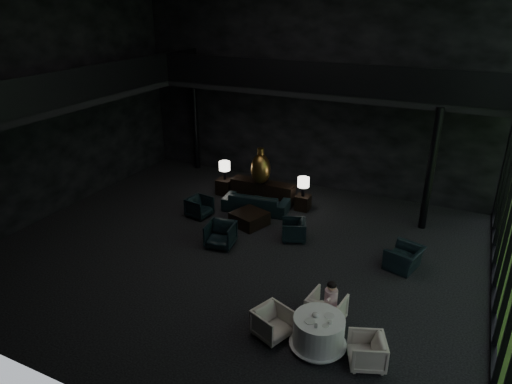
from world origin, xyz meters
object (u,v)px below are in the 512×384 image
at_px(side_table_left, 225,186).
at_px(lounge_armchair_south, 220,233).
at_px(bronze_urn, 261,169).
at_px(dining_chair_west, 272,322).
at_px(lounge_armchair_east, 294,230).
at_px(dining_chair_east, 367,351).
at_px(dining_chair_north, 326,307).
at_px(sofa, 256,198).
at_px(table_lamp_right, 303,183).
at_px(table_lamp_left, 225,167).
at_px(side_table_right, 303,202).
at_px(console, 263,191).
at_px(coffee_table, 249,219).
at_px(child, 331,294).
at_px(window_armchair, 404,256).
at_px(dining_table, 318,334).
at_px(lounge_armchair_west, 199,206).

height_order(side_table_left, lounge_armchair_south, lounge_armchair_south).
xyz_separation_m(bronze_urn, dining_chair_west, (3.30, -6.39, -0.98)).
relative_size(lounge_armchair_east, dining_chair_east, 1.01).
bearing_deg(dining_chair_north, lounge_armchair_south, -20.02).
relative_size(sofa, lounge_armchair_south, 2.84).
relative_size(table_lamp_right, sofa, 0.27).
bearing_deg(table_lamp_left, dining_chair_north, -43.96).
bearing_deg(side_table_right, table_lamp_left, 179.12).
height_order(console, coffee_table, console).
xyz_separation_m(side_table_right, dining_chair_east, (3.79, -6.50, 0.08)).
bearing_deg(sofa, side_table_right, -157.83).
bearing_deg(dining_chair_east, child, -153.72).
bearing_deg(dining_chair_west, lounge_armchair_east, 36.91).
relative_size(table_lamp_left, side_table_right, 1.31).
xyz_separation_m(side_table_left, table_lamp_left, (0.00, 0.02, 0.80)).
distance_m(bronze_urn, window_armchair, 6.00).
xyz_separation_m(bronze_urn, table_lamp_left, (-1.60, 0.20, -0.24)).
distance_m(console, side_table_left, 1.60).
distance_m(bronze_urn, dining_chair_west, 7.26).
height_order(side_table_left, dining_table, dining_table).
xyz_separation_m(sofa, dining_chair_west, (3.15, -5.70, -0.14)).
bearing_deg(side_table_right, dining_chair_north, -64.72).
xyz_separation_m(console, dining_chair_east, (5.39, -6.55, -0.04)).
xyz_separation_m(lounge_armchair_south, dining_chair_west, (3.04, -3.00, -0.09)).
bearing_deg(console, sofa, -80.67).
distance_m(coffee_table, child, 5.34).
height_order(window_armchair, dining_table, window_armchair).
xyz_separation_m(side_table_right, coffee_table, (-1.18, -1.90, -0.05)).
bearing_deg(dining_chair_north, sofa, -42.14).
xyz_separation_m(console, table_lamp_left, (-1.60, -0.00, 0.72)).
bearing_deg(side_table_left, bronze_urn, -6.51).
distance_m(table_lamp_right, dining_chair_east, 7.53).
relative_size(dining_table, dining_chair_north, 1.50).
bearing_deg(window_armchair, child, -5.50).
distance_m(sofa, lounge_armchair_south, 2.71).
relative_size(coffee_table, child, 1.55).
bearing_deg(sofa, lounge_armchair_west, 30.40).
bearing_deg(dining_chair_west, child, -23.11).
bearing_deg(bronze_urn, sofa, -78.03).
bearing_deg(table_lamp_left, side_table_left, -90.00).
bearing_deg(sofa, bronze_urn, -85.78).
distance_m(table_lamp_left, dining_table, 8.81).
distance_m(table_lamp_right, window_armchair, 4.59).
relative_size(bronze_urn, dining_chair_north, 1.60).
relative_size(table_lamp_left, dining_chair_west, 0.96).
distance_m(side_table_left, lounge_armchair_west, 2.11).
distance_m(side_table_right, lounge_armchair_south, 3.79).
xyz_separation_m(table_lamp_right, lounge_armchair_south, (-1.34, -3.51, -0.58)).
distance_m(bronze_urn, child, 6.91).
bearing_deg(side_table_right, sofa, -150.08).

